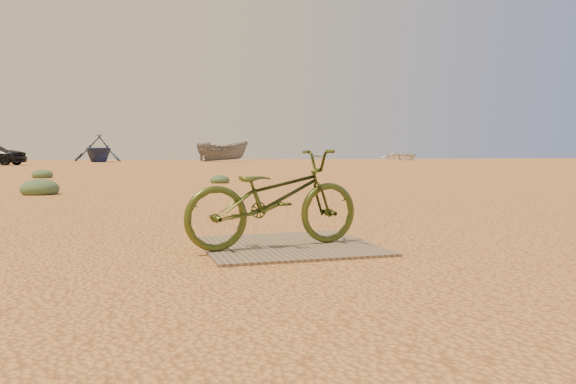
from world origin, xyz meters
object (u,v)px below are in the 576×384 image
object	(u,v)px
bicycle	(274,198)
plywood_board	(288,246)
boat_far_right	(402,155)
boat_far_left	(98,148)
boat_mid_right	(223,151)

from	to	relation	value
bicycle	plywood_board	bearing A→B (deg)	-72.36
bicycle	boat_far_right	bearing A→B (deg)	-38.45
boat_far_left	plywood_board	bearing A→B (deg)	-71.50
boat_far_left	boat_far_right	world-z (taller)	boat_far_left
bicycle	boat_mid_right	distance (m)	45.04
boat_far_left	boat_mid_right	size ratio (longest dim) A/B	0.97
plywood_board	boat_far_right	distance (m)	56.42
boat_far_left	boat_mid_right	bearing A→B (deg)	11.00
bicycle	boat_far_right	distance (m)	56.54
plywood_board	boat_mid_right	bearing A→B (deg)	80.59
boat_far_right	plywood_board	bearing A→B (deg)	-121.17
plywood_board	boat_far_left	world-z (taller)	boat_far_left
plywood_board	boat_far_left	distance (m)	45.12
bicycle	boat_far_left	bearing A→B (deg)	-5.62
plywood_board	boat_far_left	bearing A→B (deg)	93.76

